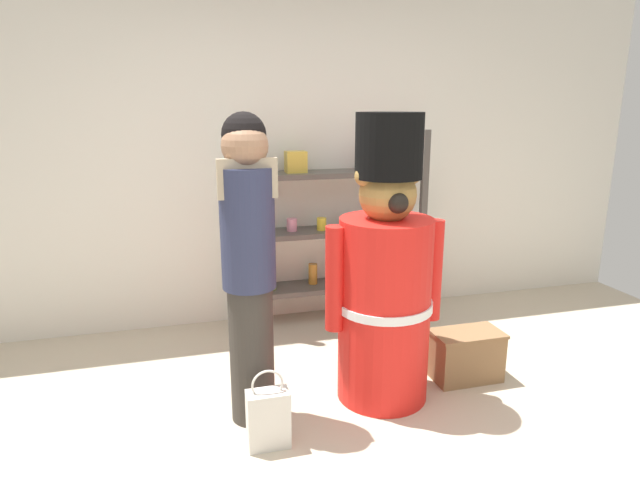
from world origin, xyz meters
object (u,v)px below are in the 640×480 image
Objects in this scene: shopping_bag at (268,418)px; display_crate at (466,355)px; merchandise_shelf at (334,227)px; person_shopper at (249,259)px; teddy_bear_guard at (385,281)px.

display_crate is (1.34, 0.36, -0.00)m from shopping_bag.
shopping_bag is at bearing -117.62° from merchandise_shelf.
merchandise_shelf is 1.56m from person_shopper.
display_crate is at bearing -67.03° from merchandise_shelf.
merchandise_shelf is 1.26m from teddy_bear_guard.
person_shopper is (-0.78, -0.03, 0.21)m from teddy_bear_guard.
person_shopper is 3.91× the size of shopping_bag.
merchandise_shelf is 0.91× the size of teddy_bear_guard.
shopping_bag is (-0.83, -1.58, -0.60)m from merchandise_shelf.
merchandise_shelf reaches higher than shopping_bag.
teddy_bear_guard is at bearing -175.81° from display_crate.
teddy_bear_guard is 0.82m from display_crate.
person_shopper is at bearing 96.75° from shopping_bag.
teddy_bear_guard is (-0.08, -1.26, -0.04)m from merchandise_shelf.
display_crate is (0.59, 0.04, -0.56)m from teddy_bear_guard.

